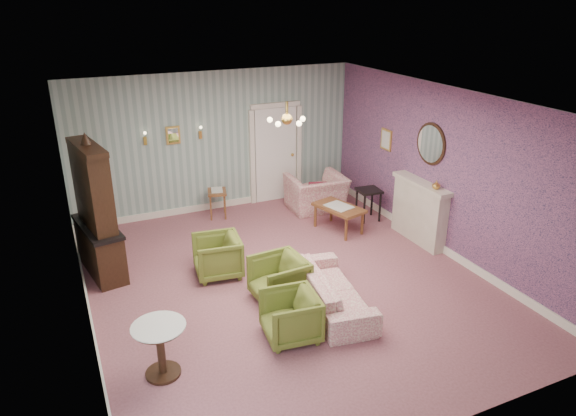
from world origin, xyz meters
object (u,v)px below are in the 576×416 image
olive_chair_a (290,314)px  sofa_chintz (333,284)px  fireplace (419,211)px  side_table_black (368,205)px  pedestal_table (161,350)px  wingback_chair (316,187)px  dresser (94,207)px  olive_chair_b (279,278)px  olive_chair_c (217,254)px  coffee_table (338,218)px

olive_chair_a → sofa_chintz: sofa_chintz is taller
olive_chair_a → fireplace: 3.87m
sofa_chintz → side_table_black: bearing=-32.4°
side_table_black → pedestal_table: pedestal_table is taller
fireplace → side_table_black: size_ratio=2.13×
wingback_chair → sofa_chintz: bearing=69.1°
dresser → side_table_black: 5.25m
olive_chair_b → pedestal_table: size_ratio=1.08×
sofa_chintz → fireplace: size_ratio=1.36×
dresser → wingback_chair: bearing=2.3°
olive_chair_a → fireplace: bearing=123.8°
olive_chair_c → coffee_table: size_ratio=0.75×
sofa_chintz → olive_chair_b: bearing=62.3°
olive_chair_a → olive_chair_c: 2.08m
olive_chair_a → olive_chair_c: (-0.37, 2.05, 0.01)m
fireplace → coffee_table: fireplace is taller
sofa_chintz → pedestal_table: 2.65m
olive_chair_a → dresser: (-2.08, 2.94, 0.80)m
coffee_table → pedestal_table: 4.90m
sofa_chintz → fireplace: bearing=-53.6°
olive_chair_b → olive_chair_c: olive_chair_b is taller
sofa_chintz → side_table_black: sofa_chintz is taller
fireplace → olive_chair_c: bearing=175.7°
olive_chair_c → side_table_black: 3.59m
olive_chair_b → coffee_table: (2.06, 1.84, -0.13)m
sofa_chintz → dresser: 3.95m
olive_chair_c → sofa_chintz: size_ratio=0.39×
wingback_chair → dresser: 4.63m
side_table_black → pedestal_table: bearing=-148.2°
fireplace → side_table_black: (-0.32, 1.20, -0.25)m
coffee_table → side_table_black: size_ratio=1.51×
olive_chair_c → dresser: size_ratio=0.32×
dresser → coffee_table: dresser is taller
sofa_chintz → side_table_black: (2.22, 2.52, -0.04)m
olive_chair_c → coffee_table: olive_chair_c is taller
olive_chair_a → olive_chair_b: olive_chair_b is taller
olive_chair_b → wingback_chair: (2.16, 2.97, 0.12)m
olive_chair_a → pedestal_table: bearing=-82.3°
olive_chair_a → dresser: dresser is taller
wingback_chair → fireplace: fireplace is taller
sofa_chintz → wingback_chair: size_ratio=1.65×
olive_chair_c → side_table_black: (3.47, 0.92, -0.05)m
side_table_black → olive_chair_a: bearing=-136.3°
sofa_chintz → coffee_table: size_ratio=1.92×
olive_chair_a → pedestal_table: size_ratio=1.02×
pedestal_table → olive_chair_a: bearing=1.1°
coffee_table → pedestal_table: (-4.03, -2.79, 0.10)m
sofa_chintz → coffee_table: sofa_chintz is taller
wingback_chair → dresser: size_ratio=0.50×
sofa_chintz → pedestal_table: bearing=109.4°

